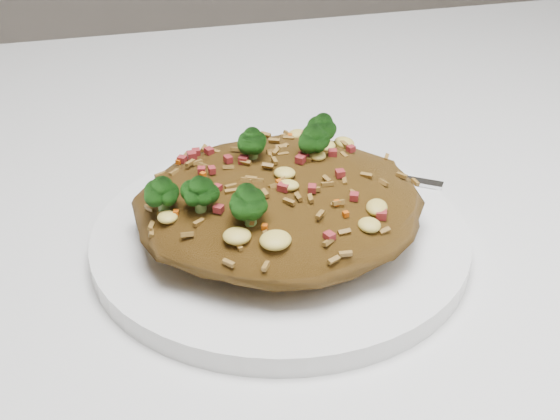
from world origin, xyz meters
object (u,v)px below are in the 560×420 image
at_px(plate, 280,238).
at_px(fork, 344,169).
at_px(dining_table, 297,300).
at_px(fried_rice, 279,193).

bearing_deg(plate, fork, 44.82).
height_order(dining_table, fried_rice, fried_rice).
height_order(dining_table, plate, plate).
distance_m(dining_table, plate, 0.11).
bearing_deg(dining_table, fork, 17.61).
bearing_deg(fried_rice, plate, 7.02).
bearing_deg(dining_table, fried_rice, -118.16).
xyz_separation_m(dining_table, fried_rice, (-0.03, -0.05, 0.13)).
distance_m(dining_table, fork, 0.11).
distance_m(plate, fried_rice, 0.04).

